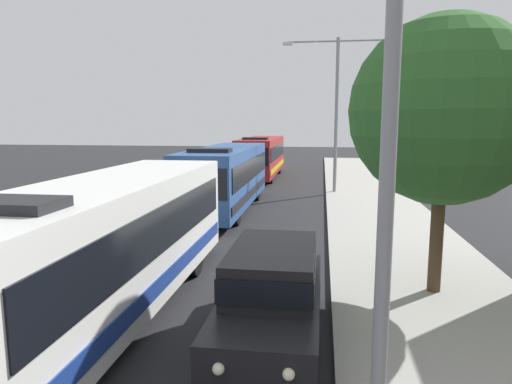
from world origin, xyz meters
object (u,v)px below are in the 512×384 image
bus_lead (107,243)px  roadside_tree (444,111)px  bus_second_in_line (226,176)px  white_suv (272,291)px  streetlamp_mid (337,99)px  bus_middle (261,156)px  streetlamp_near (395,11)px

bus_lead → roadside_tree: 8.28m
bus_second_in_line → white_suv: (3.70, -13.30, -0.66)m
bus_second_in_line → streetlamp_mid: bearing=47.6°
bus_second_in_line → bus_middle: 13.30m
white_suv → bus_second_in_line: bearing=105.5°
bus_second_in_line → bus_lead: bearing=-90.0°
bus_second_in_line → white_suv: bus_second_in_line is taller
white_suv → streetlamp_mid: bearing=84.9°
bus_middle → streetlamp_mid: (5.40, -7.40, 3.90)m
bus_second_in_line → roadside_tree: roadside_tree is taller
white_suv → streetlamp_mid: (1.70, 19.21, 4.55)m
bus_second_in_line → streetlamp_mid: size_ratio=1.21×
bus_second_in_line → white_suv: size_ratio=2.14×
bus_second_in_line → streetlamp_near: (5.40, -16.10, 3.89)m
bus_lead → white_suv: 3.81m
bus_lead → bus_middle: bearing=90.0°
streetlamp_near → streetlamp_mid: size_ratio=1.00×
bus_second_in_line → bus_middle: (0.00, 13.30, 0.00)m
roadside_tree → white_suv: bearing=-141.9°
streetlamp_near → streetlamp_mid: 22.01m
bus_middle → streetlamp_mid: size_ratio=1.21×
bus_lead → roadside_tree: roadside_tree is taller
bus_middle → white_suv: 26.87m
roadside_tree → streetlamp_near: bearing=-109.5°
bus_second_in_line → streetlamp_mid: (5.40, 5.90, 3.90)m
streetlamp_near → streetlamp_mid: bearing=90.0°
streetlamp_near → roadside_tree: size_ratio=1.35×
white_suv → streetlamp_near: 5.60m
bus_second_in_line → roadside_tree: 13.08m
white_suv → streetlamp_near: (1.70, -2.80, 4.55)m
streetlamp_near → roadside_tree: 6.16m
white_suv → roadside_tree: roadside_tree is taller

